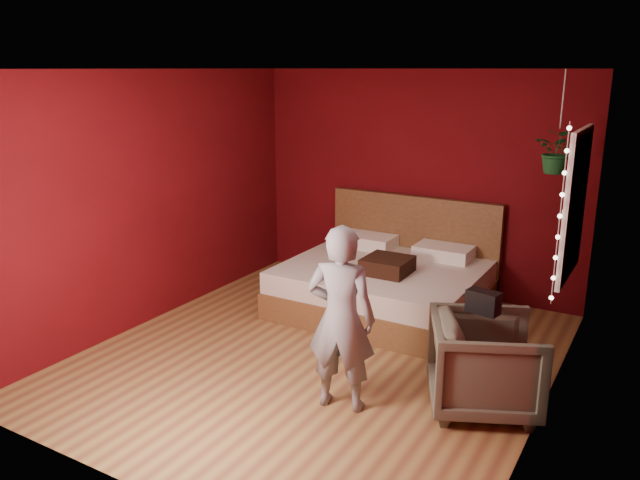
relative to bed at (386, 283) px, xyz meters
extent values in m
plane|color=olive|center=(-0.04, -1.41, -0.30)|extent=(4.50, 4.50, 0.00)
cube|color=#59090D|center=(-0.04, 0.85, 1.00)|extent=(4.00, 0.02, 2.60)
cube|color=#59090D|center=(-0.04, -3.67, 1.00)|extent=(4.00, 0.02, 2.60)
cube|color=#59090D|center=(-2.05, -1.41, 1.00)|extent=(0.02, 4.50, 2.60)
cube|color=#59090D|center=(1.97, -1.41, 1.00)|extent=(0.02, 4.50, 2.60)
cube|color=silver|center=(-0.04, -1.41, 2.31)|extent=(4.00, 4.50, 0.02)
cube|color=white|center=(1.93, -0.51, 1.20)|extent=(0.04, 0.97, 1.27)
cube|color=black|center=(1.92, -0.51, 1.20)|extent=(0.02, 0.85, 1.15)
cube|color=white|center=(1.91, -0.51, 1.20)|extent=(0.03, 0.05, 1.15)
cube|color=white|center=(1.91, -0.51, 1.20)|extent=(0.03, 0.85, 0.05)
cylinder|color=silver|center=(1.90, -1.03, 1.20)|extent=(0.01, 0.01, 1.45)
sphere|color=#FFF2CC|center=(1.90, -1.03, 0.53)|extent=(0.04, 0.04, 0.04)
sphere|color=#FFF2CC|center=(1.90, -1.03, 0.69)|extent=(0.04, 0.04, 0.04)
sphere|color=#FFF2CC|center=(1.90, -1.03, 0.86)|extent=(0.04, 0.04, 0.04)
sphere|color=#FFF2CC|center=(1.90, -1.03, 1.03)|extent=(0.04, 0.04, 0.04)
sphere|color=#FFF2CC|center=(1.90, -1.03, 1.20)|extent=(0.04, 0.04, 0.04)
sphere|color=#FFF2CC|center=(1.90, -1.03, 1.37)|extent=(0.04, 0.04, 0.04)
sphere|color=#FFF2CC|center=(1.90, -1.03, 1.54)|extent=(0.04, 0.04, 0.04)
sphere|color=#FFF2CC|center=(1.90, -1.03, 1.71)|extent=(0.04, 0.04, 0.04)
sphere|color=#FFF2CC|center=(1.90, -1.03, 1.88)|extent=(0.04, 0.04, 0.04)
cube|color=brown|center=(0.00, -0.10, -0.15)|extent=(2.09, 1.78, 0.29)
cube|color=silver|center=(0.00, -0.10, 0.11)|extent=(2.05, 1.75, 0.23)
cube|color=brown|center=(0.00, 0.75, 0.28)|extent=(2.09, 0.08, 1.15)
cube|color=white|center=(-0.47, 0.50, 0.30)|extent=(0.63, 0.40, 0.15)
cube|color=white|center=(0.47, 0.50, 0.30)|extent=(0.63, 0.40, 0.15)
imported|color=slate|center=(0.56, -2.10, 0.45)|extent=(0.61, 0.47, 1.49)
imported|color=#5D5C49|center=(1.55, -1.56, 0.08)|extent=(1.09, 1.08, 0.75)
cube|color=black|center=(1.47, -1.45, 0.54)|extent=(0.27, 0.18, 0.18)
cube|color=#321910|center=(0.13, -0.29, 0.31)|extent=(0.47, 0.47, 0.17)
cylinder|color=silver|center=(1.66, 0.01, 2.04)|extent=(0.01, 0.01, 0.53)
imported|color=#1B6027|center=(1.66, 0.01, 1.57)|extent=(0.46, 0.43, 0.41)
camera|label=1|loc=(2.67, -6.03, 2.31)|focal=35.00mm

